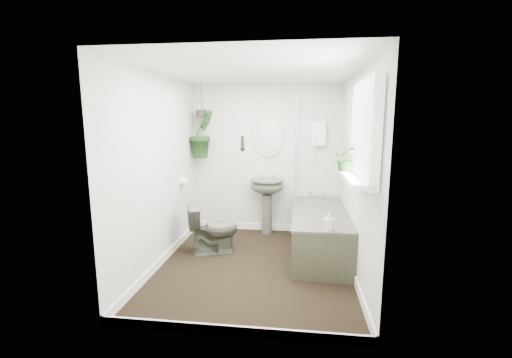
# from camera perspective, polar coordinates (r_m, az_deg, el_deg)

# --- Properties ---
(floor) EXTENTS (2.30, 2.80, 0.02)m
(floor) POSITION_cam_1_polar(r_m,az_deg,el_deg) (4.30, -0.25, -14.39)
(floor) COLOR black
(floor) RESTS_ON ground
(ceiling) EXTENTS (2.30, 2.80, 0.02)m
(ceiling) POSITION_cam_1_polar(r_m,az_deg,el_deg) (3.96, -0.28, 17.87)
(ceiling) COLOR white
(ceiling) RESTS_ON ground
(wall_back) EXTENTS (2.30, 0.02, 2.30)m
(wall_back) POSITION_cam_1_polar(r_m,az_deg,el_deg) (5.36, 1.67, 3.35)
(wall_back) COLOR silver
(wall_back) RESTS_ON ground
(wall_front) EXTENTS (2.30, 0.02, 2.30)m
(wall_front) POSITION_cam_1_polar(r_m,az_deg,el_deg) (2.60, -4.25, -3.68)
(wall_front) COLOR silver
(wall_front) RESTS_ON ground
(wall_left) EXTENTS (0.02, 2.80, 2.30)m
(wall_left) POSITION_cam_1_polar(r_m,az_deg,el_deg) (4.27, -15.88, 1.31)
(wall_left) COLOR silver
(wall_left) RESTS_ON ground
(wall_right) EXTENTS (0.02, 2.80, 2.30)m
(wall_right) POSITION_cam_1_polar(r_m,az_deg,el_deg) (3.99, 16.48, 0.69)
(wall_right) COLOR silver
(wall_right) RESTS_ON ground
(skirting) EXTENTS (2.30, 2.80, 0.10)m
(skirting) POSITION_cam_1_polar(r_m,az_deg,el_deg) (4.28, -0.26, -13.66)
(skirting) COLOR white
(skirting) RESTS_ON floor
(bathtub) EXTENTS (0.72, 1.72, 0.58)m
(bathtub) POSITION_cam_1_polar(r_m,az_deg,el_deg) (4.64, 10.52, -8.75)
(bathtub) COLOR #444538
(bathtub) RESTS_ON floor
(bath_screen) EXTENTS (0.04, 0.72, 1.40)m
(bath_screen) POSITION_cam_1_polar(r_m,az_deg,el_deg) (4.90, 6.69, 4.21)
(bath_screen) COLOR silver
(bath_screen) RESTS_ON bathtub
(shower_box) EXTENTS (0.20, 0.10, 0.35)m
(shower_box) POSITION_cam_1_polar(r_m,az_deg,el_deg) (5.24, 10.43, 7.43)
(shower_box) COLOR white
(shower_box) RESTS_ON wall_back
(oval_mirror) EXTENTS (0.46, 0.03, 0.62)m
(oval_mirror) POSITION_cam_1_polar(r_m,az_deg,el_deg) (5.29, 2.06, 7.06)
(oval_mirror) COLOR #C7BC93
(oval_mirror) RESTS_ON wall_back
(wall_sconce) EXTENTS (0.04, 0.04, 0.22)m
(wall_sconce) POSITION_cam_1_polar(r_m,az_deg,el_deg) (5.33, -2.27, 6.01)
(wall_sconce) COLOR black
(wall_sconce) RESTS_ON wall_back
(toilet_roll_holder) EXTENTS (0.11, 0.11, 0.11)m
(toilet_roll_holder) POSITION_cam_1_polar(r_m,az_deg,el_deg) (4.94, -11.97, -0.36)
(toilet_roll_holder) COLOR white
(toilet_roll_holder) RESTS_ON wall_left
(window_recess) EXTENTS (0.08, 1.00, 0.90)m
(window_recess) POSITION_cam_1_polar(r_m,az_deg,el_deg) (3.25, 17.67, 7.49)
(window_recess) COLOR white
(window_recess) RESTS_ON wall_right
(window_sill) EXTENTS (0.18, 1.00, 0.04)m
(window_sill) POSITION_cam_1_polar(r_m,az_deg,el_deg) (3.28, 16.08, 0.19)
(window_sill) COLOR white
(window_sill) RESTS_ON wall_right
(window_blinds) EXTENTS (0.01, 0.86, 0.76)m
(window_blinds) POSITION_cam_1_polar(r_m,az_deg,el_deg) (3.24, 16.88, 7.53)
(window_blinds) COLOR white
(window_blinds) RESTS_ON wall_right
(toilet) EXTENTS (0.74, 0.58, 0.66)m
(toilet) POSITION_cam_1_polar(r_m,az_deg,el_deg) (4.63, -7.13, -8.18)
(toilet) COLOR #444538
(toilet) RESTS_ON floor
(pedestal_sink) EXTENTS (0.55, 0.48, 0.87)m
(pedestal_sink) POSITION_cam_1_polar(r_m,az_deg,el_deg) (5.30, 1.84, -4.60)
(pedestal_sink) COLOR #444538
(pedestal_sink) RESTS_ON floor
(sill_plant) EXTENTS (0.26, 0.24, 0.25)m
(sill_plant) POSITION_cam_1_polar(r_m,az_deg,el_deg) (3.54, 14.65, 3.30)
(sill_plant) COLOR black
(sill_plant) RESTS_ON window_sill
(hanging_plant) EXTENTS (0.50, 0.51, 0.72)m
(hanging_plant) POSITION_cam_1_polar(r_m,az_deg,el_deg) (5.35, -8.96, 7.43)
(hanging_plant) COLOR black
(hanging_plant) RESTS_ON ceiling
(soap_bottle) EXTENTS (0.11, 0.11, 0.20)m
(soap_bottle) POSITION_cam_1_polar(r_m,az_deg,el_deg) (3.77, 11.98, -6.97)
(soap_bottle) COLOR black
(soap_bottle) RESTS_ON bathtub
(hanging_pot) EXTENTS (0.16, 0.16, 0.12)m
(hanging_pot) POSITION_cam_1_polar(r_m,az_deg,el_deg) (5.35, -9.05, 10.67)
(hanging_pot) COLOR #322921
(hanging_pot) RESTS_ON ceiling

